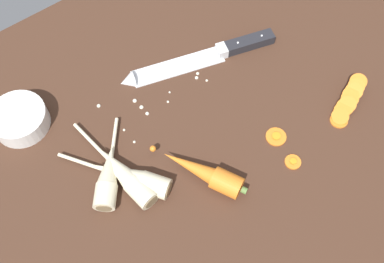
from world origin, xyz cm
name	(u,v)px	position (x,y,z in cm)	size (l,w,h in cm)	color
ground_plane	(186,133)	(0.00, 0.00, -2.00)	(120.00, 90.00, 4.00)	#42281C
chefs_knife	(196,59)	(11.66, 11.78, 0.65)	(34.19, 13.31, 4.18)	silver
whole_carrot	(205,173)	(-3.55, -10.49, 2.10)	(10.50, 18.04, 4.20)	orange
parsnip_front	(131,177)	(-14.68, -3.12, 1.98)	(14.21, 19.96, 4.00)	beige
parsnip_mid_left	(125,175)	(-15.38, -1.89, 1.98)	(5.65, 22.87, 4.00)	beige
parsnip_mid_right	(108,176)	(-17.98, -0.39, 1.98)	(13.70, 16.02, 4.00)	beige
carrot_slice_stack	(348,101)	(29.16, -15.41, 1.45)	(11.73, 6.95, 3.91)	orange
carrot_slice_stray_near	(293,162)	(11.70, -18.22, 0.36)	(3.11, 3.11, 0.70)	orange
carrot_slice_stray_mid	(276,136)	(12.80, -12.28, 0.36)	(4.04, 4.04, 0.70)	orange
prep_bowl	(19,119)	(-25.24, 20.30, 2.15)	(11.00, 11.00, 4.00)	white
mince_crumbs	(151,98)	(-1.69, 9.78, 0.37)	(22.02, 11.92, 0.88)	silver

